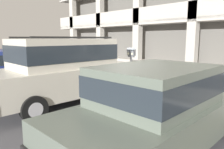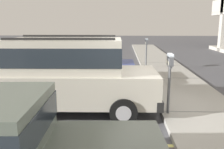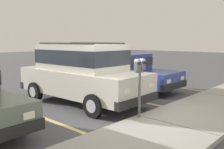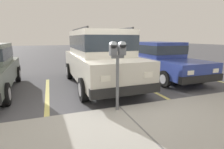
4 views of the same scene
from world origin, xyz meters
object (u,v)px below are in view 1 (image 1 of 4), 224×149
silver_suv (65,68)px  parking_meter_far (51,51)px  parking_meter_near (131,58)px  red_sedan (18,68)px  dark_hatchback (161,106)px

silver_suv → parking_meter_far: (-6.21, 2.68, 0.14)m
parking_meter_near → red_sedan: bearing=-136.6°
dark_hatchback → parking_meter_near: bearing=136.6°
silver_suv → red_sedan: 2.93m
red_sedan → parking_meter_near: bearing=42.6°
red_sedan → parking_meter_near: parking_meter_near is taller
silver_suv → parking_meter_far: bearing=155.3°
silver_suv → red_sedan: bearing=-173.5°
dark_hatchback → parking_meter_far: bearing=160.7°
parking_meter_near → parking_meter_far: parking_meter_near is taller
red_sedan → dark_hatchback: (6.59, 0.12, 0.00)m
parking_meter_near → parking_meter_far: 6.53m
silver_suv → parking_meter_far: silver_suv is taller
silver_suv → dark_hatchback: (3.70, -0.28, -0.27)m
red_sedan → parking_meter_near: 4.43m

